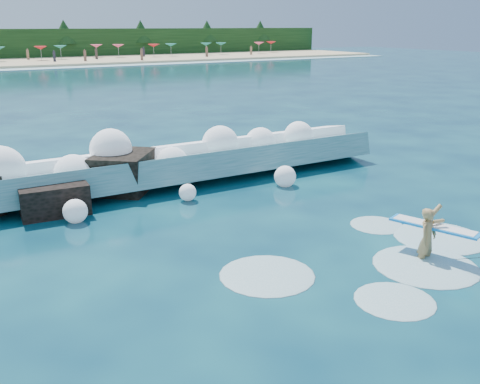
{
  "coord_description": "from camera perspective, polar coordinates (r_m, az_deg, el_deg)",
  "views": [
    {
      "loc": [
        -5.77,
        -10.18,
        5.65
      ],
      "look_at": [
        1.5,
        2.0,
        1.2
      ],
      "focal_mm": 40.0,
      "sensor_mm": 36.0,
      "label": 1
    }
  ],
  "objects": [
    {
      "name": "ground",
      "position": [
        12.99,
        -1.17,
        -8.36
      ],
      "size": [
        200.0,
        200.0,
        0.0
      ],
      "primitive_type": "plane",
      "color": "#07263D",
      "rests_on": "ground"
    },
    {
      "name": "breaking_wave",
      "position": [
        19.83,
        -10.02,
        2.32
      ],
      "size": [
        19.12,
        2.93,
        1.65
      ],
      "color": "teal",
      "rests_on": "ground"
    },
    {
      "name": "rock_cluster",
      "position": [
        18.37,
        -20.96,
        -0.05
      ],
      "size": [
        8.77,
        3.5,
        1.57
      ],
      "color": "black",
      "rests_on": "ground"
    },
    {
      "name": "surfer_with_board",
      "position": [
        14.2,
        19.49,
        -4.49
      ],
      "size": [
        1.22,
        2.83,
        1.61
      ],
      "color": "#AA844F",
      "rests_on": "ground"
    },
    {
      "name": "wave_spray",
      "position": [
        19.49,
        -11.07,
        3.46
      ],
      "size": [
        15.05,
        4.15,
        2.21
      ],
      "color": "white",
      "rests_on": "ground"
    },
    {
      "name": "surf_foam",
      "position": [
        14.28,
        17.15,
        -6.72
      ],
      "size": [
        8.87,
        5.33,
        0.13
      ],
      "color": "silver",
      "rests_on": "ground"
    }
  ]
}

